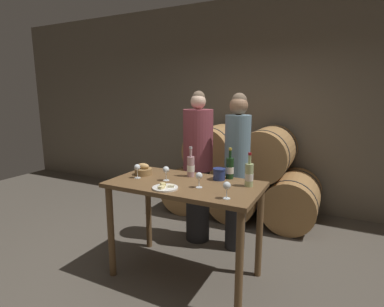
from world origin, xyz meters
TOP-DOWN VIEW (x-y plane):
  - ground_plane at (0.00, 0.00)m, footprint 10.00×10.00m
  - stone_wall_back at (0.00, 2.34)m, footprint 10.00×0.12m
  - barrel_stack at (0.00, 1.74)m, footprint 2.21×0.95m
  - tasting_table at (0.00, 0.00)m, footprint 1.41×0.75m
  - person_left at (-0.22, 0.74)m, footprint 0.35×0.35m
  - person_right at (0.26, 0.74)m, footprint 0.28×0.28m
  - wine_bottle_red at (0.33, 0.32)m, footprint 0.08×0.08m
  - wine_bottle_white at (0.57, 0.15)m, footprint 0.08×0.08m
  - wine_bottle_rose at (-0.05, 0.22)m, footprint 0.08×0.08m
  - blue_crock at (0.25, 0.23)m, footprint 0.12×0.12m
  - bread_basket at (-0.51, 0.06)m, footprint 0.18×0.18m
  - cheese_plate at (-0.07, -0.24)m, footprint 0.23×0.23m
  - wine_glass_far_left at (-0.49, -0.07)m, footprint 0.06×0.06m
  - wine_glass_left at (-0.19, -0.02)m, footprint 0.06×0.06m
  - wine_glass_center at (0.18, -0.08)m, footprint 0.06×0.06m
  - wine_glass_right at (0.50, -0.24)m, footprint 0.06×0.06m

SIDE VIEW (x-z plane):
  - ground_plane at x=0.00m, z-range 0.00..0.00m
  - barrel_stack at x=0.00m, z-range -0.07..1.26m
  - tasting_table at x=0.00m, z-range 0.33..1.29m
  - person_left at x=-0.22m, z-range 0.02..1.82m
  - person_right at x=0.26m, z-range 0.05..1.83m
  - cheese_plate at x=-0.07m, z-range 0.95..0.98m
  - bread_basket at x=-0.51m, z-range 0.94..1.06m
  - blue_crock at x=0.25m, z-range 0.96..1.07m
  - wine_glass_far_left at x=-0.49m, z-range 0.99..1.12m
  - wine_glass_left at x=-0.19m, z-range 0.99..1.12m
  - wine_glass_center at x=0.18m, z-range 0.99..1.12m
  - wine_glass_right at x=0.50m, z-range 0.99..1.12m
  - wine_bottle_rose at x=-0.05m, z-range 0.91..1.21m
  - wine_bottle_red at x=0.33m, z-range 0.91..1.21m
  - wine_bottle_white at x=0.57m, z-range 0.91..1.21m
  - stone_wall_back at x=0.00m, z-range 0.00..3.20m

